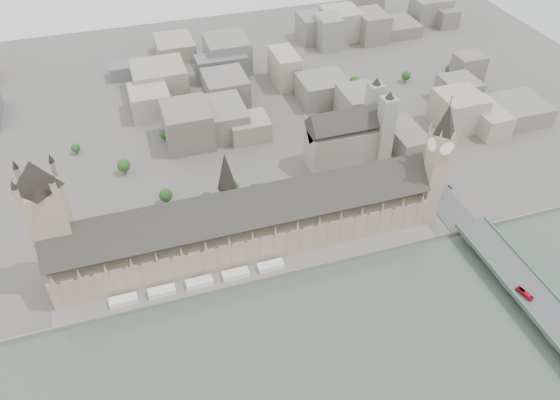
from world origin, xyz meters
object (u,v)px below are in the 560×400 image
object	(u,v)px
palace_of_westminster	(246,224)
victoria_tower	(50,220)
elizabeth_tower	(438,157)
westminster_bridge	(532,299)
red_bus_north	(524,293)
westminster_abbey	(349,137)
car_approach	(450,187)

from	to	relation	value
palace_of_westminster	victoria_tower	size ratio (longest dim) A/B	2.65
palace_of_westminster	elizabeth_tower	world-z (taller)	elizabeth_tower
elizabeth_tower	palace_of_westminster	bearing A→B (deg)	175.15
victoria_tower	westminster_bridge	distance (m)	309.91
red_bus_north	palace_of_westminster	bearing A→B (deg)	131.71
westminster_bridge	red_bus_north	distance (m)	9.72
westminster_abbey	red_bus_north	distance (m)	187.15
westminster_bridge	elizabeth_tower	bearing A→B (deg)	104.11
victoria_tower	westminster_bridge	size ratio (longest dim) A/B	0.31
elizabeth_tower	westminster_bridge	xyz separation A→B (m)	(24.00, -95.50, -52.96)
westminster_abbey	red_bus_north	xyz separation A→B (m)	(44.22, -181.37, -13.17)
red_bus_north	car_approach	xyz separation A→B (m)	(13.17, 110.14, -0.92)
westminster_bridge	red_bus_north	size ratio (longest dim) A/B	27.18
westminster_bridge	car_approach	distance (m)	111.60
victoria_tower	car_approach	xyz separation A→B (m)	(290.32, -2.24, -44.21)
westminster_bridge	car_approach	bearing A→B (deg)	86.75
elizabeth_tower	red_bus_north	bearing A→B (deg)	-79.70
red_bus_north	victoria_tower	bearing A→B (deg)	144.00
victoria_tower	red_bus_north	world-z (taller)	victoria_tower
elizabeth_tower	car_approach	distance (m)	58.18
palace_of_westminster	red_bus_north	bearing A→B (deg)	-34.36
palace_of_westminster	westminster_bridge	xyz separation A→B (m)	(162.00, -107.20, -17.58)
elizabeth_tower	westminster_bridge	world-z (taller)	elizabeth_tower
victoria_tower	elizabeth_tower	bearing A→B (deg)	-3.96
palace_of_westminster	westminster_abbey	distance (m)	134.09
car_approach	victoria_tower	bearing A→B (deg)	162.52
palace_of_westminster	victoria_tower	distance (m)	126.41
westminster_abbey	elizabeth_tower	bearing A→B (deg)	-72.71
westminster_abbey	red_bus_north	size ratio (longest dim) A/B	5.69
palace_of_westminster	westminster_bridge	distance (m)	195.05
westminster_abbey	car_approach	world-z (taller)	westminster_abbey
westminster_bridge	red_bus_north	bearing A→B (deg)	170.67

